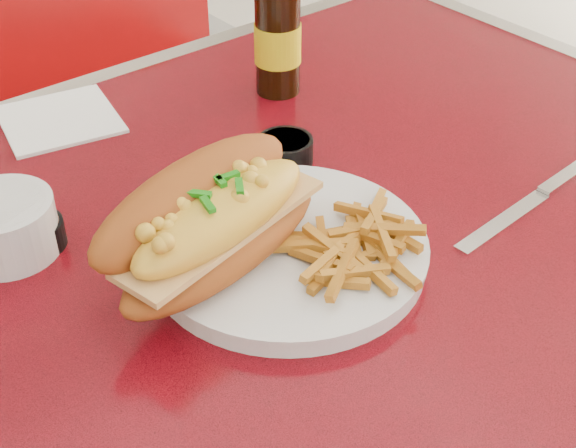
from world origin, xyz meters
TOP-DOWN VIEW (x-y plane):
  - diner_table at (0.00, 0.00)m, footprint 1.23×0.83m
  - booth_bench_far at (0.00, 0.81)m, footprint 1.20×0.51m
  - dinner_plate at (0.02, -0.04)m, footprint 0.29×0.29m
  - mac_hoagie at (-0.05, -0.02)m, footprint 0.25×0.16m
  - fries_pile at (0.05, -0.09)m, footprint 0.12×0.11m
  - fork at (0.06, -0.05)m, footprint 0.09×0.14m
  - gravy_ramekin at (-0.18, 0.13)m, footprint 0.10×0.10m
  - sauce_cup_left at (-0.16, 0.12)m, footprint 0.07×0.07m
  - sauce_cup_right at (0.12, 0.09)m, footprint 0.06×0.06m
  - beer_bottle at (0.22, 0.23)m, footprint 0.06×0.06m
  - knife at (0.27, -0.13)m, footprint 0.22×0.03m
  - paper_napkin at (-0.03, 0.33)m, footprint 0.15×0.15m

SIDE VIEW (x-z plane):
  - booth_bench_far at x=0.00m, z-range -0.16..0.74m
  - diner_table at x=0.00m, z-range 0.22..0.99m
  - paper_napkin at x=-0.03m, z-range 0.77..0.77m
  - knife at x=0.27m, z-range 0.77..0.78m
  - dinner_plate at x=0.02m, z-range 0.77..0.79m
  - sauce_cup_left at x=-0.16m, z-range 0.77..0.80m
  - sauce_cup_right at x=0.12m, z-range 0.77..0.80m
  - fork at x=0.06m, z-range 0.79..0.79m
  - gravy_ramekin at x=-0.18m, z-range 0.77..0.83m
  - fries_pile at x=0.05m, z-range 0.79..0.82m
  - mac_hoagie at x=-0.05m, z-range 0.78..0.88m
  - beer_bottle at x=0.22m, z-range 0.74..0.97m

